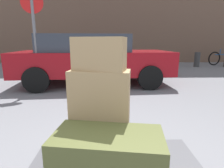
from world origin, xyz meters
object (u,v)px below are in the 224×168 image
Objects in this scene: suitcase_tan_stacked_top at (100,116)px; duffel_bag_olive_front_left at (108,159)px; parked_car at (92,58)px; no_parking_sign at (34,32)px; duffel_bag_tan_topmost_pile at (99,54)px; bollard_kerb_mid at (197,60)px; bollard_kerb_near at (167,60)px; bicycle_leaning at (223,58)px.

suitcase_tan_stacked_top is 1.03× the size of duffel_bag_olive_front_left.
no_parking_sign reaches higher than parked_car.
parked_car is (-0.40, 4.10, -0.38)m from duffel_bag_tan_topmost_pile.
suitcase_tan_stacked_top is at bearing -62.89° from no_parking_sign.
duffel_bag_tan_topmost_pile is at bearing -120.00° from bollard_kerb_mid.
suitcase_tan_stacked_top is 1.92× the size of duffel_bag_tan_topmost_pile.
parked_car is 5.03m from bollard_kerb_near.
no_parking_sign is (-1.72, 3.52, 0.95)m from duffel_bag_olive_front_left.
parked_car is at bearing 104.97° from suitcase_tan_stacked_top.
bollard_kerb_near is at bearing 78.30° from duffel_bag_olive_front_left.
parked_car is at bearing 34.27° from no_parking_sign.
duffel_bag_olive_front_left is at bearing -64.04° from no_parking_sign.
bollard_kerb_near is at bearing 47.58° from parked_car.
duffel_bag_tan_topmost_pile is 0.49× the size of bollard_kerb_near.
no_parking_sign is (-7.89, -5.27, 1.08)m from bicycle_leaning.
duffel_bag_tan_topmost_pile is 4.14m from parked_car.
suitcase_tan_stacked_top is 0.95× the size of bollard_kerb_near.
duffel_bag_tan_topmost_pile is at bearing 109.55° from duffel_bag_olive_front_left.
bollard_kerb_near is (2.99, 7.80, -0.78)m from duffel_bag_tan_topmost_pile.
duffel_bag_tan_topmost_pile is 0.49× the size of bollard_kerb_mid.
bicycle_leaning is at bearing 12.28° from bollard_kerb_near.
parked_car is 7.97m from bicycle_leaning.
bicycle_leaning is (6.23, 8.51, -0.31)m from suitcase_tan_stacked_top.
bollard_kerb_mid is (4.50, 7.80, -0.78)m from duffel_bag_tan_topmost_pile.
parked_car reaches higher than bollard_kerb_mid.
bicycle_leaning is (6.23, 8.51, -0.77)m from duffel_bag_tan_topmost_pile.
no_parking_sign is at bearing -146.27° from bicycle_leaning.
duffel_bag_tan_topmost_pile is at bearing -84.50° from parked_car.
no_parking_sign is at bearing -143.50° from bollard_kerb_mid.
duffel_bag_tan_topmost_pile is 0.21× the size of bicycle_leaning.
no_parking_sign is (-1.66, 3.24, 0.77)m from suitcase_tan_stacked_top.
suitcase_tan_stacked_top is 4.12m from parked_car.
bollard_kerb_near is 1.52m from bollard_kerb_mid.
bollard_kerb_near is (2.99, 7.80, -0.32)m from suitcase_tan_stacked_top.
no_parking_sign reaches higher than bollard_kerb_mid.
no_parking_sign is (-6.16, -4.56, 1.09)m from bollard_kerb_mid.
duffel_bag_tan_topmost_pile is 0.08× the size of parked_car.
bollard_kerb_near is at bearing 44.48° from no_parking_sign.
duffel_bag_olive_front_left is 0.28× the size of no_parking_sign.
duffel_bag_olive_front_left is 4.03m from no_parking_sign.
suitcase_tan_stacked_top is 0.95× the size of bollard_kerb_mid.
no_parking_sign is at bearing 133.00° from duffel_bag_tan_topmost_pile.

